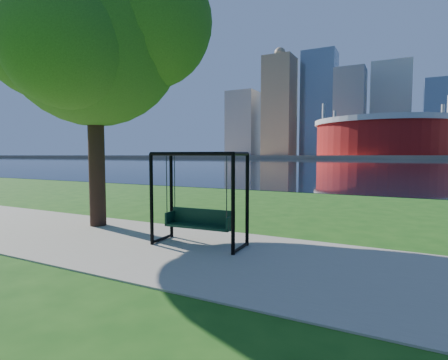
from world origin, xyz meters
The scene contains 8 objects.
ground centered at (0.00, 0.00, 0.00)m, with size 900.00×900.00×0.00m, color #1E5114.
path centered at (0.00, -0.50, 0.01)m, with size 120.00×4.00×0.03m, color #9E937F.
river centered at (0.00, 102.00, 0.01)m, with size 900.00×180.00×0.02m, color black.
far_bank centered at (0.00, 306.00, 1.00)m, with size 900.00×228.00×2.00m, color #937F60.
stadium centered at (-10.00, 235.00, 14.23)m, with size 83.00×83.00×32.00m.
skyline centered at (-4.27, 319.39, 35.89)m, with size 392.00×66.00×96.50m.
swing centered at (-0.60, 0.00, 1.01)m, with size 2.09×1.00×2.09m.
park_tree centered at (-4.35, 0.55, 5.41)m, with size 6.27×5.67×7.79m.
Camera 1 is at (3.43, -6.56, 2.02)m, focal length 28.00 mm.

